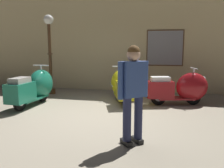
{
  "coord_description": "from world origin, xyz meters",
  "views": [
    {
      "loc": [
        1.62,
        -5.11,
        1.64
      ],
      "look_at": [
        0.14,
        1.49,
        0.57
      ],
      "focal_mm": 36.82,
      "sensor_mm": 36.0,
      "label": 1
    }
  ],
  "objects_px": {
    "scooter_1": "(121,85)",
    "lamppost": "(50,46)",
    "scooter_0": "(35,87)",
    "scooter_2": "(182,88)",
    "visitor_0": "(133,88)"
  },
  "relations": [
    {
      "from": "scooter_2",
      "to": "lamppost",
      "type": "distance_m",
      "value": 4.66
    },
    {
      "from": "scooter_0",
      "to": "visitor_0",
      "type": "bearing_deg",
      "value": -122.7
    },
    {
      "from": "scooter_0",
      "to": "scooter_2",
      "type": "distance_m",
      "value": 4.25
    },
    {
      "from": "scooter_1",
      "to": "visitor_0",
      "type": "distance_m",
      "value": 3.28
    },
    {
      "from": "scooter_1",
      "to": "lamppost",
      "type": "xyz_separation_m",
      "value": [
        -2.66,
        0.58,
        1.21
      ]
    },
    {
      "from": "lamppost",
      "to": "visitor_0",
      "type": "bearing_deg",
      "value": -47.36
    },
    {
      "from": "scooter_1",
      "to": "visitor_0",
      "type": "relative_size",
      "value": 1.08
    },
    {
      "from": "lamppost",
      "to": "visitor_0",
      "type": "distance_m",
      "value": 5.12
    },
    {
      "from": "lamppost",
      "to": "scooter_2",
      "type": "bearing_deg",
      "value": -8.6
    },
    {
      "from": "scooter_0",
      "to": "lamppost",
      "type": "height_order",
      "value": "lamppost"
    },
    {
      "from": "scooter_0",
      "to": "lamppost",
      "type": "distance_m",
      "value": 1.95
    },
    {
      "from": "scooter_0",
      "to": "scooter_1",
      "type": "height_order",
      "value": "scooter_0"
    },
    {
      "from": "scooter_1",
      "to": "lamppost",
      "type": "relative_size",
      "value": 0.66
    },
    {
      "from": "scooter_2",
      "to": "visitor_0",
      "type": "xyz_separation_m",
      "value": [
        -1.03,
        -3.05,
        0.48
      ]
    },
    {
      "from": "scooter_2",
      "to": "lamppost",
      "type": "relative_size",
      "value": 0.66
    }
  ]
}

